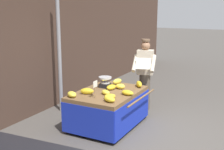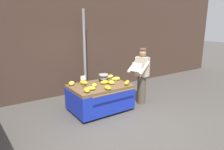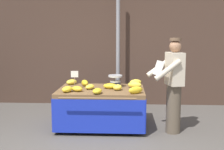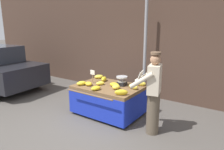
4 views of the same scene
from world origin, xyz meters
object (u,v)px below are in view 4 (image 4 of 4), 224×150
Objects in this scene: street_pole at (145,52)px; banana_bunch_1 at (133,87)px; banana_bunch_0 at (114,85)px; banana_bunch_3 at (96,88)px; banana_cart at (109,93)px; price_sign at (93,74)px; banana_bunch_10 at (141,84)px; vendor_person at (153,93)px; banana_bunch_6 at (104,79)px; banana_bunch_5 at (116,87)px; banana_bunch_4 at (99,77)px; banana_bunch_9 at (100,83)px; weighing_scale at (122,81)px; banana_bunch_7 at (89,84)px; banana_bunch_2 at (121,92)px; banana_bunch_8 at (81,83)px.

street_pole is 1.52m from banana_bunch_1.
banana_bunch_0 reaches higher than banana_bunch_3.
banana_cart is 4.84× the size of price_sign.
vendor_person is at bearing -49.17° from banana_bunch_10.
banana_bunch_6 is 0.16× the size of vendor_person.
banana_bunch_1 is 1.00× the size of banana_bunch_3.
street_pole is 1.70m from banana_bunch_5.
banana_bunch_0 is 1.19m from vendor_person.
street_pole is 14.18× the size of banana_bunch_5.
banana_cart is 0.42m from banana_bunch_5.
banana_bunch_5 is (0.82, -0.12, -0.19)m from price_sign.
banana_bunch_4 is (-0.82, 0.42, 0.00)m from banana_bunch_0.
vendor_person reaches higher than banana_bunch_9.
vendor_person reaches higher than banana_bunch_0.
banana_bunch_5 reaches higher than banana_bunch_4.
weighing_scale is 0.82× the size of price_sign.
banana_bunch_9 is (0.15, -0.34, -0.01)m from banana_bunch_6.
banana_bunch_7 is (-0.69, -1.71, -0.66)m from street_pole.
vendor_person is at bearing -8.82° from banana_bunch_5.
banana_bunch_0 is 0.48m from banana_bunch_1.
banana_bunch_2 is at bearing -78.83° from street_pole.
banana_bunch_0 is 1.08× the size of banana_bunch_10.
vendor_person is at bearing -8.66° from price_sign.
banana_bunch_4 is at bearing 94.91° from banana_bunch_8.
banana_bunch_7 is (-1.06, 0.15, -0.02)m from banana_bunch_2.
weighing_scale is at bearing -90.68° from street_pole.
banana_bunch_7 reaches higher than banana_bunch_9.
street_pole is at bearing 121.16° from vendor_person.
banana_bunch_1 is at bearing 149.58° from vendor_person.
banana_bunch_3 is 0.48m from banana_bunch_5.
banana_bunch_6 is (-0.63, -1.15, -0.65)m from street_pole.
banana_bunch_3 is at bearing -65.44° from banana_bunch_9.
banana_bunch_5 is (-0.33, 0.29, -0.01)m from banana_bunch_2.
price_sign is at bearing -117.94° from banana_bunch_6.
banana_bunch_10 is at bearing 31.21° from weighing_scale.
street_pole reaches higher than banana_bunch_2.
price_sign reaches higher than banana_cart.
banana_bunch_0 is at bearing -27.02° from banana_bunch_6.
banana_bunch_1 is (0.47, 0.10, 0.01)m from banana_bunch_0.
vendor_person is at bearing 7.45° from banana_bunch_3.
weighing_scale is at bearing 15.98° from price_sign.
banana_bunch_4 is at bearing 159.87° from vendor_person.
banana_bunch_3 is 1.03× the size of banana_bunch_4.
banana_bunch_2 is (0.00, -0.53, 0.00)m from banana_bunch_1.
banana_bunch_6 is 0.37m from banana_bunch_9.
banana_bunch_1 is 0.91× the size of banana_bunch_2.
price_sign is at bearing -174.10° from banana_bunch_1.
banana_bunch_4 is (-0.63, 0.90, 0.00)m from banana_bunch_3.
street_pole is 2.00m from banana_bunch_2.
street_pole is 1.96m from banana_bunch_7.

